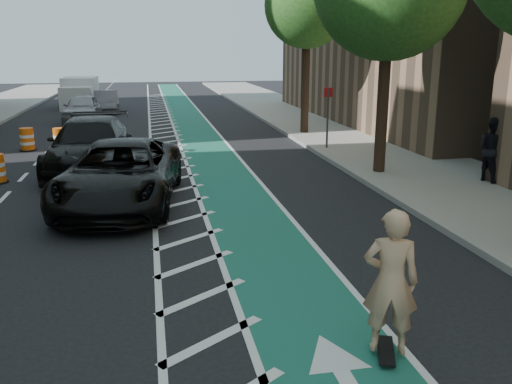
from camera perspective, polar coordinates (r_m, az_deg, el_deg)
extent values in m
plane|color=black|center=(9.05, -15.34, -11.43)|extent=(120.00, 120.00, 0.00)
cube|color=#1C6346|center=(18.67, -4.13, 2.70)|extent=(2.00, 90.00, 0.01)
cube|color=silver|center=(18.55, -8.73, 2.48)|extent=(1.40, 90.00, 0.01)
cube|color=gray|center=(20.47, 14.27, 3.55)|extent=(5.00, 90.00, 0.15)
cube|color=gray|center=(19.55, 7.75, 3.38)|extent=(0.12, 90.00, 0.16)
cylinder|color=#382619|center=(17.70, 12.73, 8.90)|extent=(0.36, 0.36, 4.40)
cylinder|color=#382619|center=(25.20, 5.34, 10.87)|extent=(0.36, 0.36, 4.40)
sphere|color=#1F4B19|center=(25.21, 5.55, 19.06)|extent=(4.20, 4.20, 4.20)
cylinder|color=#4C4C4C|center=(21.41, 7.53, 7.42)|extent=(0.08, 0.08, 2.40)
cube|color=red|center=(21.30, 7.64, 10.35)|extent=(0.35, 0.02, 0.35)
cube|color=black|center=(7.62, 13.52, -15.90)|extent=(0.46, 0.76, 0.03)
cylinder|color=black|center=(7.85, 12.83, -15.34)|extent=(0.05, 0.06, 0.06)
cylinder|color=black|center=(7.86, 13.96, -15.37)|extent=(0.05, 0.06, 0.06)
cylinder|color=black|center=(7.43, 13.00, -17.22)|extent=(0.05, 0.06, 0.06)
cylinder|color=black|center=(7.44, 14.20, -17.24)|extent=(0.05, 0.06, 0.06)
imported|color=tan|center=(7.17, 14.00, -9.14)|extent=(0.82, 0.69, 1.93)
imported|color=black|center=(14.32, -14.07, 1.87)|extent=(3.49, 6.21, 1.64)
imported|color=black|center=(18.60, -17.04, 4.71)|extent=(2.71, 6.03, 1.72)
imported|color=#9D9CA1|center=(31.74, -17.81, 8.43)|extent=(1.93, 4.49, 1.51)
imported|color=slate|center=(36.23, -15.52, 9.19)|extent=(1.86, 4.23, 1.35)
imported|color=black|center=(17.21, 23.63, 4.13)|extent=(0.89, 1.04, 1.88)
cube|color=silver|center=(40.26, -17.97, 9.99)|extent=(2.24, 3.23, 2.01)
cube|color=silver|center=(37.90, -18.38, 9.32)|extent=(2.02, 1.63, 1.51)
cylinder|color=black|center=(37.67, -19.78, 8.56)|extent=(0.26, 0.70, 0.70)
cylinder|color=black|center=(37.43, -17.02, 8.74)|extent=(0.26, 0.70, 0.70)
cylinder|color=black|center=(41.23, -19.02, 9.09)|extent=(0.26, 0.70, 0.70)
cylinder|color=black|center=(41.01, -16.49, 9.26)|extent=(0.26, 0.70, 0.70)
cylinder|color=#E65D0C|center=(22.65, -19.87, 5.19)|extent=(0.54, 0.54, 0.93)
cylinder|color=silver|center=(22.67, -19.83, 4.80)|extent=(0.55, 0.55, 0.12)
cylinder|color=silver|center=(22.63, -19.90, 5.52)|extent=(0.55, 0.55, 0.12)
cylinder|color=black|center=(22.72, -19.77, 4.08)|extent=(0.68, 0.68, 0.04)
cylinder|color=#E75D0C|center=(23.38, -22.95, 5.13)|extent=(0.52, 0.52, 0.90)
cylinder|color=silver|center=(23.40, -22.92, 4.77)|extent=(0.53, 0.53, 0.12)
cylinder|color=silver|center=(23.36, -22.99, 5.45)|extent=(0.53, 0.53, 0.12)
cylinder|color=black|center=(23.45, -22.85, 4.10)|extent=(0.66, 0.66, 0.04)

